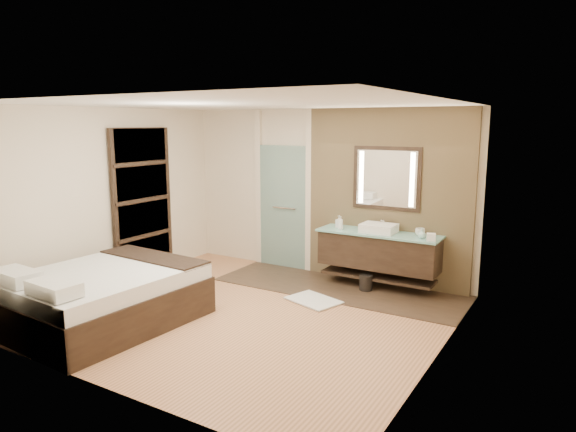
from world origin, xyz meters
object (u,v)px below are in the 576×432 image
Objects in this scene: mirror_unit at (386,178)px; bed at (104,297)px; vanity at (378,251)px; waste_bin at (366,283)px.

bed is at bearing -126.09° from mirror_unit.
bed is (-2.42, -3.08, -0.24)m from vanity.
waste_bin is (-0.10, -0.22, -0.46)m from vanity.
waste_bin is at bearing -113.36° from vanity.
vanity is 0.82× the size of bed.
waste_bin is at bearing -101.80° from mirror_unit.
vanity is 1.10m from mirror_unit.
mirror_unit is at bearing 78.20° from waste_bin.
bed is (-2.42, -3.31, -1.31)m from mirror_unit.
waste_bin is (-0.10, -0.46, -1.53)m from mirror_unit.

